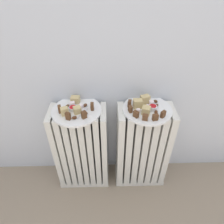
% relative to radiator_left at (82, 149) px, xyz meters
% --- Properties ---
extents(ground_plane, '(6.00, 6.00, 0.00)m').
position_rel_radiator_left_xyz_m(ground_plane, '(0.19, -0.28, -0.29)').
color(ground_plane, gray).
extents(radiator_left, '(0.33, 0.17, 0.59)m').
position_rel_radiator_left_xyz_m(radiator_left, '(0.00, 0.00, 0.00)').
color(radiator_left, silver).
rests_on(radiator_left, ground_plane).
extents(radiator_right, '(0.33, 0.17, 0.59)m').
position_rel_radiator_left_xyz_m(radiator_right, '(0.38, 0.00, 0.00)').
color(radiator_right, silver).
rests_on(radiator_right, ground_plane).
extents(plate_left, '(0.27, 0.27, 0.01)m').
position_rel_radiator_left_xyz_m(plate_left, '(-0.00, 0.00, 0.31)').
color(plate_left, white).
rests_on(plate_left, radiator_left).
extents(plate_right, '(0.27, 0.27, 0.01)m').
position_rel_radiator_left_xyz_m(plate_right, '(0.38, 0.00, 0.31)').
color(plate_right, white).
rests_on(plate_right, radiator_right).
extents(dark_cake_slice_left_0, '(0.02, 0.03, 0.04)m').
position_rel_radiator_left_xyz_m(dark_cake_slice_left_0, '(-0.08, -0.02, 0.33)').
color(dark_cake_slice_left_0, '#56351E').
rests_on(dark_cake_slice_left_0, plate_left).
extents(dark_cake_slice_left_1, '(0.03, 0.02, 0.04)m').
position_rel_radiator_left_xyz_m(dark_cake_slice_left_1, '(-0.03, -0.08, 0.33)').
color(dark_cake_slice_left_1, '#56351E').
rests_on(dark_cake_slice_left_1, plate_left).
extents(dark_cake_slice_left_2, '(0.03, 0.03, 0.04)m').
position_rel_radiator_left_xyz_m(dark_cake_slice_left_2, '(0.05, -0.07, 0.33)').
color(dark_cake_slice_left_2, '#56351E').
rests_on(dark_cake_slice_left_2, plate_left).
extents(dark_cake_slice_left_3, '(0.02, 0.02, 0.04)m').
position_rel_radiator_left_xyz_m(dark_cake_slice_left_3, '(0.08, -0.00, 0.33)').
color(dark_cake_slice_left_3, '#56351E').
rests_on(dark_cake_slice_left_3, plate_left).
extents(marble_cake_slice_left_0, '(0.05, 0.04, 0.04)m').
position_rel_radiator_left_xyz_m(marble_cake_slice_left_0, '(0.01, -0.03, 0.33)').
color(marble_cake_slice_left_0, tan).
rests_on(marble_cake_slice_left_0, plate_left).
extents(marble_cake_slice_left_1, '(0.05, 0.04, 0.04)m').
position_rel_radiator_left_xyz_m(marble_cake_slice_left_1, '(-0.05, -0.04, 0.33)').
color(marble_cake_slice_left_1, tan).
rests_on(marble_cake_slice_left_1, plate_left).
extents(marble_cake_slice_left_2, '(0.05, 0.04, 0.04)m').
position_rel_radiator_left_xyz_m(marble_cake_slice_left_2, '(-0.01, 0.07, 0.33)').
color(marble_cake_slice_left_2, tan).
rests_on(marble_cake_slice_left_2, plate_left).
extents(turkish_delight_left_0, '(0.03, 0.03, 0.02)m').
position_rel_radiator_left_xyz_m(turkish_delight_left_0, '(0.02, 0.01, 0.32)').
color(turkish_delight_left_0, white).
rests_on(turkish_delight_left_0, plate_left).
extents(turkish_delight_left_1, '(0.03, 0.03, 0.03)m').
position_rel_radiator_left_xyz_m(turkish_delight_left_1, '(-0.02, 0.03, 0.33)').
color(turkish_delight_left_1, white).
rests_on(turkish_delight_left_1, plate_left).
extents(medjool_date_left_0, '(0.03, 0.03, 0.02)m').
position_rel_radiator_left_xyz_m(medjool_date_left_0, '(0.04, 0.03, 0.32)').
color(medjool_date_left_0, '#4C2814').
rests_on(medjool_date_left_0, plate_left).
extents(medjool_date_left_1, '(0.03, 0.02, 0.02)m').
position_rel_radiator_left_xyz_m(medjool_date_left_1, '(-0.00, -0.08, 0.32)').
color(medjool_date_left_1, '#4C2814').
rests_on(medjool_date_left_1, plate_left).
extents(medjool_date_left_2, '(0.03, 0.02, 0.02)m').
position_rel_radiator_left_xyz_m(medjool_date_left_2, '(0.05, -0.04, 0.32)').
color(medjool_date_left_2, '#4C2814').
rests_on(medjool_date_left_2, plate_left).
extents(medjool_date_left_3, '(0.03, 0.03, 0.01)m').
position_rel_radiator_left_xyz_m(medjool_date_left_3, '(-0.05, 0.02, 0.32)').
color(medjool_date_left_3, '#4C2814').
rests_on(medjool_date_left_3, plate_left).
extents(jam_bowl_left, '(0.05, 0.05, 0.02)m').
position_rel_radiator_left_xyz_m(jam_bowl_left, '(-0.02, -0.00, 0.32)').
color(jam_bowl_left, white).
rests_on(jam_bowl_left, plate_left).
extents(dark_cake_slice_right_0, '(0.02, 0.03, 0.03)m').
position_rel_radiator_left_xyz_m(dark_cake_slice_right_0, '(0.29, 0.03, 0.33)').
color(dark_cake_slice_right_0, '#56351E').
rests_on(dark_cake_slice_right_0, plate_right).
extents(dark_cake_slice_right_1, '(0.02, 0.03, 0.03)m').
position_rel_radiator_left_xyz_m(dark_cake_slice_right_1, '(0.28, -0.02, 0.33)').
color(dark_cake_slice_right_1, '#56351E').
rests_on(dark_cake_slice_right_1, plate_right).
extents(dark_cake_slice_right_2, '(0.03, 0.03, 0.03)m').
position_rel_radiator_left_xyz_m(dark_cake_slice_right_2, '(0.31, -0.07, 0.33)').
color(dark_cake_slice_right_2, '#56351E').
rests_on(dark_cake_slice_right_2, plate_right).
extents(dark_cake_slice_right_3, '(0.03, 0.02, 0.03)m').
position_rel_radiator_left_xyz_m(dark_cake_slice_right_3, '(0.35, -0.09, 0.33)').
color(dark_cake_slice_right_3, '#56351E').
rests_on(dark_cake_slice_right_3, plate_right).
extents(dark_cake_slice_right_4, '(0.03, 0.02, 0.03)m').
position_rel_radiator_left_xyz_m(dark_cake_slice_right_4, '(0.40, -0.10, 0.33)').
color(dark_cake_slice_right_4, '#56351E').
rests_on(dark_cake_slice_right_4, plate_right).
extents(dark_cake_slice_right_5, '(0.03, 0.03, 0.03)m').
position_rel_radiator_left_xyz_m(dark_cake_slice_right_5, '(0.45, -0.07, 0.33)').
color(dark_cake_slice_right_5, '#56351E').
rests_on(dark_cake_slice_right_5, plate_right).
extents(marble_cake_slice_right_0, '(0.06, 0.05, 0.05)m').
position_rel_radiator_left_xyz_m(marble_cake_slice_right_0, '(0.37, 0.05, 0.34)').
color(marble_cake_slice_right_0, tan).
rests_on(marble_cake_slice_right_0, plate_right).
extents(marble_cake_slice_right_1, '(0.05, 0.05, 0.04)m').
position_rel_radiator_left_xyz_m(marble_cake_slice_right_1, '(0.36, -0.04, 0.33)').
color(marble_cake_slice_right_1, tan).
rests_on(marble_cake_slice_right_1, plate_right).
extents(marble_cake_slice_right_2, '(0.05, 0.04, 0.05)m').
position_rel_radiator_left_xyz_m(marble_cake_slice_right_2, '(0.33, 0.01, 0.34)').
color(marble_cake_slice_right_2, tan).
rests_on(marble_cake_slice_right_2, plate_right).
extents(turkish_delight_right_0, '(0.03, 0.03, 0.02)m').
position_rel_radiator_left_xyz_m(turkish_delight_right_0, '(0.38, 0.00, 0.32)').
color(turkish_delight_right_0, white).
rests_on(turkish_delight_right_0, plate_right).
extents(turkish_delight_right_1, '(0.03, 0.03, 0.02)m').
position_rel_radiator_left_xyz_m(turkish_delight_right_1, '(0.41, 0.03, 0.33)').
color(turkish_delight_right_1, white).
rests_on(turkish_delight_right_1, plate_right).
extents(turkish_delight_right_2, '(0.02, 0.02, 0.02)m').
position_rel_radiator_left_xyz_m(turkish_delight_right_2, '(0.33, -0.03, 0.32)').
color(turkish_delight_right_2, white).
rests_on(turkish_delight_right_2, plate_right).
extents(medjool_date_right_0, '(0.02, 0.03, 0.02)m').
position_rel_radiator_left_xyz_m(medjool_date_right_0, '(0.42, -0.04, 0.32)').
color(medjool_date_right_0, '#4C2814').
rests_on(medjool_date_right_0, plate_right).
extents(medjool_date_right_1, '(0.03, 0.03, 0.02)m').
position_rel_radiator_left_xyz_m(medjool_date_right_1, '(0.43, 0.02, 0.32)').
color(medjool_date_right_1, '#4C2814').
rests_on(medjool_date_right_1, plate_right).
extents(medjool_date_right_2, '(0.03, 0.03, 0.02)m').
position_rel_radiator_left_xyz_m(medjool_date_right_2, '(0.43, 0.05, 0.32)').
color(medjool_date_right_2, '#4C2814').
rests_on(medjool_date_right_2, plate_right).
extents(jam_bowl_right, '(0.05, 0.05, 0.02)m').
position_rel_radiator_left_xyz_m(jam_bowl_right, '(0.41, -0.01, 0.33)').
color(jam_bowl_right, white).
rests_on(jam_bowl_right, plate_right).
extents(fork, '(0.05, 0.09, 0.00)m').
position_rel_radiator_left_xyz_m(fork, '(0.04, -0.03, 0.31)').
color(fork, silver).
rests_on(fork, plate_left).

